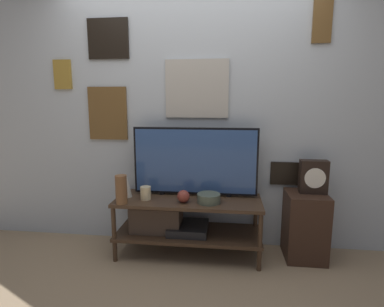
# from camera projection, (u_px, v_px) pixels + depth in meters

# --- Properties ---
(ground_plane) EXTENTS (12.00, 12.00, 0.00)m
(ground_plane) POSITION_uv_depth(u_px,v_px,m) (184.00, 270.00, 2.55)
(ground_plane) COLOR #997F60
(wall_back) EXTENTS (6.40, 0.08, 2.70)m
(wall_back) POSITION_uv_depth(u_px,v_px,m) (192.00, 108.00, 2.89)
(wall_back) COLOR #B2BCC6
(wall_back) RESTS_ON ground_plane
(media_console) EXTENTS (1.33, 0.49, 0.54)m
(media_console) POSITION_uv_depth(u_px,v_px,m) (176.00, 219.00, 2.78)
(media_console) COLOR #422D1E
(media_console) RESTS_ON ground_plane
(television) EXTENTS (1.16, 0.05, 0.65)m
(television) POSITION_uv_depth(u_px,v_px,m) (195.00, 161.00, 2.78)
(television) COLOR black
(television) RESTS_ON media_console
(vase_slim_bronze) EXTENTS (0.09, 0.09, 0.21)m
(vase_slim_bronze) POSITION_uv_depth(u_px,v_px,m) (127.00, 186.00, 2.78)
(vase_slim_bronze) COLOR beige
(vase_slim_bronze) RESTS_ON media_console
(vase_wide_bowl) EXTENTS (0.20, 0.20, 0.08)m
(vase_wide_bowl) POSITION_uv_depth(u_px,v_px,m) (209.00, 198.00, 2.63)
(vase_wide_bowl) COLOR #4C5647
(vase_wide_bowl) RESTS_ON media_console
(vase_tall_ceramic) EXTENTS (0.10, 0.10, 0.25)m
(vase_tall_ceramic) POSITION_uv_depth(u_px,v_px,m) (121.00, 190.00, 2.59)
(vase_tall_ceramic) COLOR brown
(vase_tall_ceramic) RESTS_ON media_console
(vase_round_glass) EXTENTS (0.11, 0.11, 0.11)m
(vase_round_glass) POSITION_uv_depth(u_px,v_px,m) (183.00, 196.00, 2.63)
(vase_round_glass) COLOR brown
(vase_round_glass) RESTS_ON media_console
(candle_jar) EXTENTS (0.10, 0.10, 0.12)m
(candle_jar) POSITION_uv_depth(u_px,v_px,m) (146.00, 193.00, 2.71)
(candle_jar) COLOR beige
(candle_jar) RESTS_ON media_console
(side_table) EXTENTS (0.35, 0.37, 0.61)m
(side_table) POSITION_uv_depth(u_px,v_px,m) (305.00, 226.00, 2.71)
(side_table) COLOR #382319
(side_table) RESTS_ON ground_plane
(mantel_clock) EXTENTS (0.24, 0.11, 0.30)m
(mantel_clock) POSITION_uv_depth(u_px,v_px,m) (313.00, 177.00, 2.65)
(mantel_clock) COLOR black
(mantel_clock) RESTS_ON side_table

